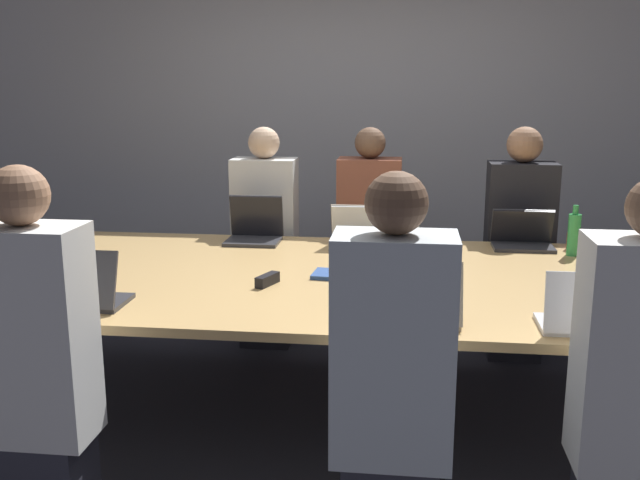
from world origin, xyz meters
TOP-DOWN VIEW (x-y plane):
  - ground_plane at (0.00, 0.00)m, footprint 24.00×24.00m
  - curtain_wall at (0.00, 2.17)m, footprint 12.00×0.06m
  - conference_table at (0.00, 0.00)m, footprint 3.93×1.68m
  - laptop_far_right at (1.06, 0.71)m, footprint 0.34×0.22m
  - person_far_right at (1.09, 1.01)m, footprint 0.40×0.24m
  - cup_far_right at (1.34, 0.70)m, footprint 0.08×0.08m
  - bottle_far_right at (1.30, 0.55)m, footprint 0.07×0.07m
  - laptop_far_center at (0.14, 0.61)m, footprint 0.33×0.25m
  - person_far_center at (0.17, 1.14)m, footprint 0.40×0.24m
  - bottle_far_center at (0.44, 0.49)m, footprint 0.07×0.07m
  - laptop_near_midright at (0.45, -0.66)m, footprint 0.35×0.26m
  - person_near_midright at (0.37, -1.12)m, footprint 0.40×0.24m
  - cup_near_midright at (0.19, -0.65)m, footprint 0.09×0.09m
  - laptop_far_midleft at (-0.48, 0.69)m, footprint 0.32×0.26m
  - person_far_midleft at (-0.49, 1.04)m, footprint 0.40×0.24m
  - laptop_near_left at (-0.92, -0.63)m, footprint 0.31×0.25m
  - person_near_left at (-0.89, -1.13)m, footprint 0.40×0.24m
  - cup_near_left at (-1.16, -0.64)m, footprint 0.09×0.09m
  - laptop_near_right at (1.07, -0.70)m, footprint 0.32×0.24m
  - person_near_right at (1.16, -1.08)m, footprint 0.40×0.24m
  - stapler at (-0.23, -0.21)m, footprint 0.10×0.16m
  - notebook at (0.07, -0.03)m, footprint 0.24×0.19m

SIDE VIEW (x-z plane):
  - ground_plane at x=0.00m, z-range 0.00..0.00m
  - person_near_right at x=1.16m, z-range -0.02..1.39m
  - person_far_center at x=0.17m, z-range -0.02..1.39m
  - person_far_midleft at x=-0.49m, z-range -0.02..1.40m
  - person_near_midright at x=0.37m, z-range -0.02..1.40m
  - person_near_left at x=-0.89m, z-range -0.02..1.41m
  - person_far_right at x=1.09m, z-range -0.02..1.41m
  - conference_table at x=0.00m, z-range 0.34..1.11m
  - notebook at x=0.07m, z-range 0.77..0.79m
  - stapler at x=-0.23m, z-range 0.77..0.82m
  - cup_near_midright at x=0.19m, z-range 0.77..0.86m
  - cup_far_right at x=1.34m, z-range 0.77..0.86m
  - cup_near_left at x=-1.16m, z-range 0.77..0.87m
  - laptop_far_right at x=1.06m, z-range 0.73..0.95m
  - laptop_far_center at x=0.14m, z-range 0.72..0.96m
  - laptop_near_right at x=1.07m, z-range 0.72..0.97m
  - laptop_near_midright at x=0.45m, z-range 0.72..0.97m
  - laptop_near_left at x=-0.92m, z-range 0.72..0.97m
  - laptop_far_midleft at x=-0.48m, z-range 0.72..0.98m
  - bottle_far_center at x=0.44m, z-range 0.75..1.02m
  - bottle_far_right at x=1.30m, z-range 0.75..1.03m
  - curtain_wall at x=0.00m, z-range 0.00..2.80m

